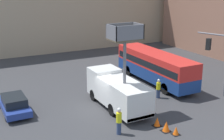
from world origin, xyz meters
name	(u,v)px	position (x,y,z in m)	size (l,w,h in m)	color
ground_plane	(103,109)	(0.00, 0.00, 0.00)	(120.00, 120.00, 0.00)	#38383A
building_backdrop_far	(26,6)	(0.00, 25.84, 6.34)	(44.00, 10.00, 12.69)	tan
utility_truck	(117,89)	(1.12, -0.36, 1.62)	(2.37, 7.10, 7.03)	silver
city_bus	(155,65)	(7.65, 3.69, 1.82)	(2.57, 10.68, 3.08)	navy
traffic_light_pole	(221,54)	(9.63, -2.89, 4.18)	(4.03, 3.78, 6.11)	slate
road_worker_near_truck	(119,121)	(-0.92, -4.38, 0.98)	(0.38, 0.38, 1.93)	navy
road_worker_directing	(158,89)	(5.40, -0.09, 0.87)	(0.38, 0.38, 1.76)	navy
traffic_cone_near_truck	(157,122)	(2.10, -4.58, 0.31)	(0.59, 0.59, 0.67)	black
traffic_cone_mid_road	(166,127)	(2.18, -5.54, 0.35)	(0.65, 0.65, 0.75)	black
traffic_cone_far_side	(176,131)	(2.48, -6.24, 0.28)	(0.53, 0.53, 0.60)	black
parked_car_curbside	(14,104)	(-6.54, 2.57, 0.72)	(1.88, 4.54, 1.42)	navy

